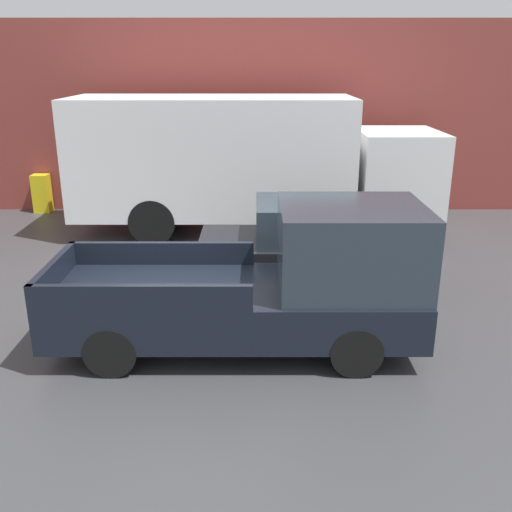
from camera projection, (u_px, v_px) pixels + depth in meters
name	position (u px, v px, depth m)	size (l,w,h in m)	color
ground_plane	(193.00, 324.00, 9.40)	(60.00, 60.00, 0.00)	#3D3D3F
building_wall	(220.00, 118.00, 15.81)	(28.00, 0.15, 5.17)	brown
pickup_truck	(276.00, 284.00, 8.39)	(5.40, 1.96, 2.19)	black
car	(316.00, 243.00, 10.88)	(4.28, 1.88, 1.62)	black
delivery_truck	(246.00, 160.00, 13.96)	(8.86, 2.56, 3.30)	white
newspaper_box	(45.00, 193.00, 16.19)	(0.45, 0.40, 1.07)	gold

